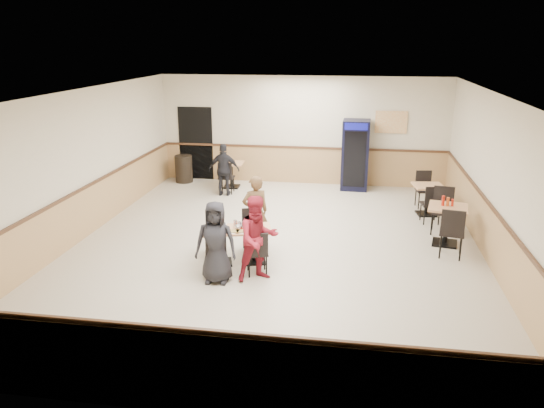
% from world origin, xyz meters
% --- Properties ---
extents(ground, '(10.00, 10.00, 0.00)m').
position_xyz_m(ground, '(0.00, 0.00, 0.00)').
color(ground, beige).
rests_on(ground, ground).
extents(room_shell, '(10.00, 10.00, 10.00)m').
position_xyz_m(room_shell, '(1.78, 2.55, 0.58)').
color(room_shell, silver).
rests_on(room_shell, ground).
extents(main_table, '(1.36, 0.93, 0.66)m').
position_xyz_m(main_table, '(-0.57, -0.86, 0.44)').
color(main_table, black).
rests_on(main_table, ground).
extents(main_chairs, '(1.45, 1.69, 0.84)m').
position_xyz_m(main_chairs, '(-0.61, -0.87, 0.42)').
color(main_chairs, black).
rests_on(main_chairs, ground).
extents(diner_woman_left, '(0.71, 0.48, 1.41)m').
position_xyz_m(diner_woman_left, '(-0.75, -1.69, 0.71)').
color(diner_woman_left, black).
rests_on(diner_woman_left, ground).
extents(diner_woman_right, '(0.91, 0.85, 1.48)m').
position_xyz_m(diner_woman_right, '(-0.07, -1.50, 0.74)').
color(diner_woman_right, maroon).
rests_on(diner_woman_right, ground).
extents(diner_man_opposite, '(0.63, 0.56, 1.44)m').
position_xyz_m(diner_man_opposite, '(-0.39, -0.03, 0.72)').
color(diner_man_opposite, brown).
rests_on(diner_man_opposite, ground).
extents(lone_diner, '(0.82, 0.39, 1.37)m').
position_xyz_m(lone_diner, '(-1.87, 3.40, 0.69)').
color(lone_diner, black).
rests_on(lone_diner, ground).
extents(tabletop_clutter, '(1.10, 0.76, 0.12)m').
position_xyz_m(tabletop_clutter, '(-0.55, -0.90, 0.68)').
color(tabletop_clutter, '#B60E0C').
rests_on(tabletop_clutter, main_table).
extents(side_table_near, '(0.86, 0.86, 0.79)m').
position_xyz_m(side_table_near, '(3.34, 0.69, 0.53)').
color(side_table_near, black).
rests_on(side_table_near, ground).
extents(side_table_near_chair_south, '(0.54, 0.54, 1.00)m').
position_xyz_m(side_table_near_chair_south, '(3.34, 0.06, 0.50)').
color(side_table_near_chair_south, black).
rests_on(side_table_near_chair_south, ground).
extents(side_table_near_chair_north, '(0.54, 0.54, 1.00)m').
position_xyz_m(side_table_near_chair_north, '(3.34, 1.33, 0.50)').
color(side_table_near_chair_north, black).
rests_on(side_table_near_chair_north, ground).
extents(side_table_far, '(0.76, 0.76, 0.71)m').
position_xyz_m(side_table_far, '(3.19, 2.56, 0.48)').
color(side_table_far, black).
rests_on(side_table_far, ground).
extents(side_table_far_chair_south, '(0.48, 0.48, 0.91)m').
position_xyz_m(side_table_far_chair_south, '(3.19, 1.99, 0.45)').
color(side_table_far_chair_south, black).
rests_on(side_table_far_chair_south, ground).
extents(side_table_far_chair_north, '(0.48, 0.48, 0.91)m').
position_xyz_m(side_table_far_chair_north, '(3.19, 3.14, 0.45)').
color(side_table_far_chair_north, black).
rests_on(side_table_far_chair_north, ground).
extents(condiment_caddy, '(0.23, 0.06, 0.20)m').
position_xyz_m(condiment_caddy, '(3.31, 0.74, 0.88)').
color(condiment_caddy, '#B61C0D').
rests_on(condiment_caddy, side_table_near).
extents(back_table, '(0.68, 0.68, 0.70)m').
position_xyz_m(back_table, '(-1.87, 4.20, 0.47)').
color(back_table, black).
rests_on(back_table, ground).
extents(back_table_chair_lone, '(0.43, 0.43, 0.89)m').
position_xyz_m(back_table_chair_lone, '(-1.87, 3.64, 0.44)').
color(back_table_chair_lone, black).
rests_on(back_table_chair_lone, ground).
extents(pepsi_cooler, '(0.74, 0.75, 1.89)m').
position_xyz_m(pepsi_cooler, '(1.49, 4.59, 0.95)').
color(pepsi_cooler, black).
rests_on(pepsi_cooler, ground).
extents(trash_bin, '(0.49, 0.49, 0.77)m').
position_xyz_m(trash_bin, '(-3.36, 4.55, 0.39)').
color(trash_bin, black).
rests_on(trash_bin, ground).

